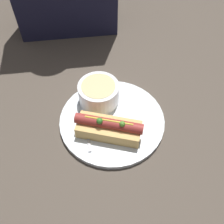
% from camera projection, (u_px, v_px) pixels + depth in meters
% --- Properties ---
extents(ground_plane, '(4.00, 4.00, 0.00)m').
position_uv_depth(ground_plane, '(112.00, 122.00, 0.71)').
color(ground_plane, '#4C4238').
extents(dinner_plate, '(0.28, 0.28, 0.01)m').
position_uv_depth(dinner_plate, '(112.00, 120.00, 0.70)').
color(dinner_plate, white).
rests_on(dinner_plate, ground_plane).
extents(hot_dog, '(0.17, 0.11, 0.06)m').
position_uv_depth(hot_dog, '(109.00, 128.00, 0.65)').
color(hot_dog, '#DBAD60').
rests_on(hot_dog, dinner_plate).
extents(soup_bowl, '(0.11, 0.11, 0.06)m').
position_uv_depth(soup_bowl, '(99.00, 92.00, 0.71)').
color(soup_bowl, white).
rests_on(soup_bowl, dinner_plate).
extents(spoon, '(0.03, 0.18, 0.01)m').
position_uv_depth(spoon, '(85.00, 111.00, 0.71)').
color(spoon, '#B7B7BC').
rests_on(spoon, dinner_plate).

